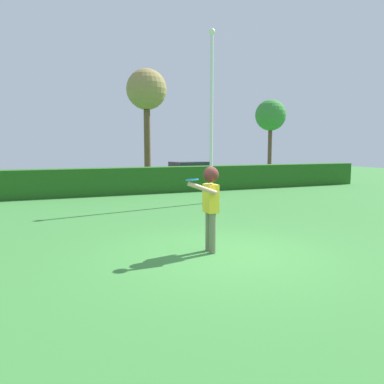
% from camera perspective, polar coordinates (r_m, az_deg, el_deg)
% --- Properties ---
extents(ground_plane, '(60.00, 60.00, 0.00)m').
position_cam_1_polar(ground_plane, '(7.82, 4.67, -9.39)').
color(ground_plane, '#387A35').
extents(person, '(0.76, 0.56, 1.78)m').
position_cam_1_polar(person, '(7.78, 2.77, -1.01)').
color(person, '#6E7655').
rests_on(person, ground).
extents(frisbee, '(0.25, 0.25, 0.06)m').
position_cam_1_polar(frisbee, '(7.37, 0.01, 1.86)').
color(frisbee, '#268CE5').
extents(lamppost, '(0.24, 0.24, 6.57)m').
position_cam_1_polar(lamppost, '(14.80, 2.95, 12.32)').
color(lamppost, silver).
rests_on(lamppost, ground).
extents(hedge_row, '(27.54, 0.90, 1.22)m').
position_cam_1_polar(hedge_row, '(17.81, -11.37, 1.61)').
color(hedge_row, '#245B1B').
rests_on(hedge_row, ground).
extents(parked_car_red, '(4.40, 2.28, 1.25)m').
position_cam_1_polar(parked_car_red, '(24.16, -0.43, 3.25)').
color(parked_car_red, '#B21E1E').
rests_on(parked_car_red, ground).
extents(birch_tree, '(2.47, 2.47, 5.95)m').
position_cam_1_polar(birch_tree, '(31.64, 11.74, 11.12)').
color(birch_tree, brown).
rests_on(birch_tree, ground).
extents(bare_elm_tree, '(2.30, 2.30, 6.60)m').
position_cam_1_polar(bare_elm_tree, '(22.49, -6.85, 14.70)').
color(bare_elm_tree, brown).
rests_on(bare_elm_tree, ground).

